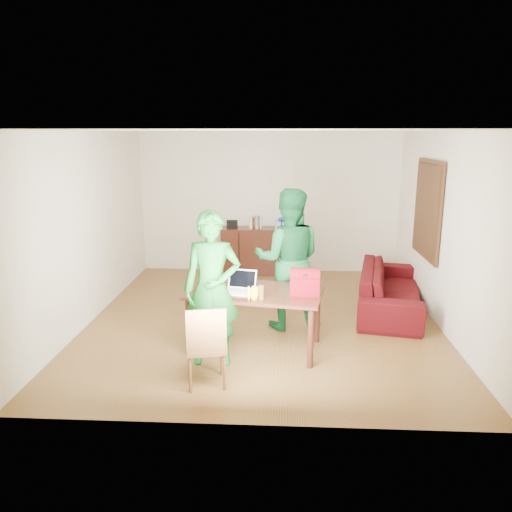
# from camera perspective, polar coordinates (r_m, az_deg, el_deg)

# --- Properties ---
(room) EXTENTS (5.20, 5.70, 2.90)m
(room) POSITION_cam_1_polar(r_m,az_deg,el_deg) (7.17, 0.96, 2.93)
(room) COLOR #4D2E13
(room) RESTS_ON ground
(table) EXTENTS (1.78, 1.18, 0.77)m
(table) POSITION_cam_1_polar(r_m,az_deg,el_deg) (6.22, -0.10, -4.82)
(table) COLOR black
(table) RESTS_ON ground
(chair) EXTENTS (0.49, 0.47, 0.92)m
(chair) POSITION_cam_1_polar(r_m,az_deg,el_deg) (5.53, -5.69, -11.91)
(chair) COLOR brown
(chair) RESTS_ON ground
(person_near) EXTENTS (0.67, 0.45, 1.83)m
(person_near) POSITION_cam_1_polar(r_m,az_deg,el_deg) (5.80, -5.04, -3.78)
(person_near) COLOR #145B19
(person_near) RESTS_ON ground
(person_far) EXTENTS (0.96, 0.76, 1.96)m
(person_far) POSITION_cam_1_polar(r_m,az_deg,el_deg) (6.87, 3.71, -0.39)
(person_far) COLOR #125526
(person_far) RESTS_ON ground
(laptop) EXTENTS (0.41, 0.32, 0.25)m
(laptop) POSITION_cam_1_polar(r_m,az_deg,el_deg) (6.10, -2.02, -3.80)
(laptop) COLOR white
(laptop) RESTS_ON table
(bananas) EXTENTS (0.19, 0.14, 0.07)m
(bananas) POSITION_cam_1_polar(r_m,az_deg,el_deg) (5.83, -0.39, -4.77)
(bananas) COLOR gold
(bananas) RESTS_ON table
(bottle) EXTENTS (0.09, 0.09, 0.20)m
(bottle) POSITION_cam_1_polar(r_m,az_deg,el_deg) (5.84, 0.58, -4.04)
(bottle) COLOR brown
(bottle) RESTS_ON table
(red_bag) EXTENTS (0.36, 0.23, 0.26)m
(red_bag) POSITION_cam_1_polar(r_m,az_deg,el_deg) (6.04, 5.63, -3.22)
(red_bag) COLOR maroon
(red_bag) RESTS_ON table
(sofa) EXTENTS (1.31, 2.40, 0.66)m
(sofa) POSITION_cam_1_polar(r_m,az_deg,el_deg) (7.99, 15.12, -3.64)
(sofa) COLOR #38070C
(sofa) RESTS_ON ground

